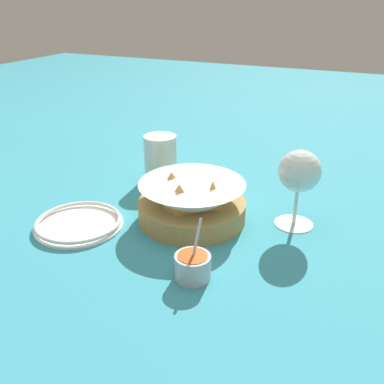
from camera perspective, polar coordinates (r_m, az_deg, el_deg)
ground_plane at (r=0.85m, az=1.24°, el=-4.67°), size 4.00×4.00×0.00m
food_basket at (r=0.86m, az=-0.03°, el=-1.50°), size 0.22×0.22×0.10m
sauce_cup at (r=0.70m, az=0.10°, el=-9.76°), size 0.06×0.06×0.10m
wine_glass at (r=0.84m, az=14.12°, el=2.38°), size 0.08×0.08×0.16m
beer_mug at (r=1.06m, az=-4.15°, el=4.43°), size 0.12×0.08×0.11m
side_plate at (r=0.88m, az=-14.87°, el=-3.99°), size 0.18×0.18×0.01m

